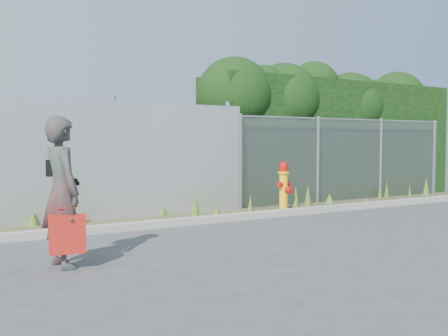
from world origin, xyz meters
name	(u,v)px	position (x,y,z in m)	size (l,w,h in m)	color
ground	(287,237)	(0.00, 0.00, 0.00)	(80.00, 80.00, 0.00)	#3E3D40
curb	(227,218)	(0.00, 1.80, 0.06)	(16.00, 0.22, 0.12)	gray
weed_strip	(192,213)	(-0.39, 2.45, 0.10)	(16.00, 1.32, 0.55)	#443F27
corrugated_fence	(27,162)	(-3.25, 3.01, 1.10)	(8.50, 0.21, 2.30)	#ABAEB3
chainlink_fence	(351,159)	(4.25, 3.00, 1.03)	(6.50, 0.07, 2.05)	gray
hedge	(327,122)	(4.36, 4.00, 1.99)	(7.66, 1.99, 3.50)	black
fire_hydrant	(284,187)	(1.55, 2.15, 0.52)	(0.36, 0.32, 1.07)	yellow
woman	(62,192)	(-3.36, -0.12, 0.87)	(0.64, 0.42, 1.75)	#0D554B
red_tote_bag	(67,234)	(-3.35, -0.33, 0.42)	(0.40, 0.15, 0.52)	#AD091A
black_shoulder_bag	(58,168)	(-3.37, 0.01, 1.14)	(0.26, 0.11, 0.20)	black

